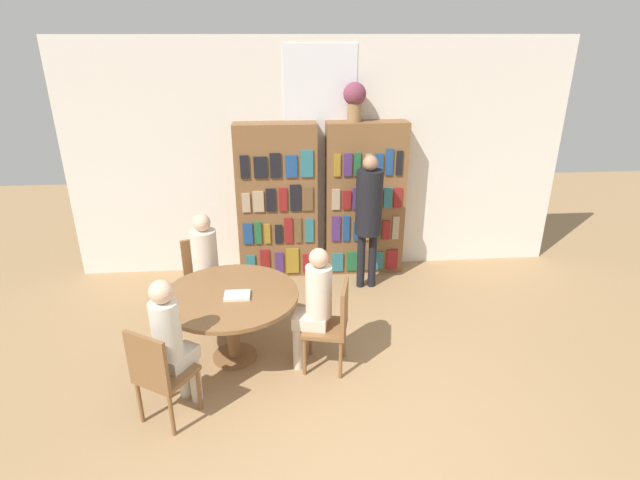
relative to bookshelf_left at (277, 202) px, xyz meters
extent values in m
plane|color=#9E7A51|center=(0.57, -3.38, -1.00)|extent=(16.00, 16.00, 0.00)
cube|color=silver|center=(0.57, 0.19, 0.50)|extent=(6.40, 0.06, 3.00)
cube|color=white|center=(0.57, 0.16, 1.35)|extent=(0.90, 0.01, 1.10)
cube|color=brown|center=(0.00, 0.00, 0.00)|extent=(1.02, 0.32, 2.01)
cube|color=#2D707A|center=(-0.37, -0.17, -0.80)|extent=(0.12, 0.02, 0.27)
cube|color=maroon|center=(-0.19, -0.17, -0.77)|extent=(0.12, 0.02, 0.35)
cube|color=#4C2D6B|center=(0.00, -0.17, -0.79)|extent=(0.11, 0.02, 0.30)
cube|color=olive|center=(0.17, -0.17, -0.77)|extent=(0.16, 0.02, 0.35)
cube|color=maroon|center=(0.37, -0.17, -0.81)|extent=(0.12, 0.02, 0.26)
cube|color=navy|center=(-0.39, -0.17, -0.36)|extent=(0.12, 0.02, 0.28)
cube|color=#236638|center=(-0.26, -0.17, -0.36)|extent=(0.09, 0.02, 0.30)
cube|color=olive|center=(-0.14, -0.17, -0.37)|extent=(0.07, 0.02, 0.27)
cube|color=black|center=(0.00, -0.17, -0.38)|extent=(0.09, 0.02, 0.25)
cube|color=maroon|center=(0.13, -0.17, -0.33)|extent=(0.10, 0.02, 0.34)
cube|color=brown|center=(0.26, -0.17, -0.33)|extent=(0.08, 0.02, 0.34)
cube|color=#2D707A|center=(0.40, -0.17, -0.34)|extent=(0.11, 0.02, 0.32)
cube|color=tan|center=(-0.39, -0.17, 0.06)|extent=(0.10, 0.02, 0.25)
cube|color=tan|center=(-0.24, -0.17, 0.07)|extent=(0.14, 0.02, 0.27)
cube|color=black|center=(-0.08, -0.17, 0.08)|extent=(0.12, 0.02, 0.30)
cube|color=maroon|center=(0.07, -0.17, 0.08)|extent=(0.10, 0.02, 0.30)
cube|color=black|center=(0.23, -0.17, 0.10)|extent=(0.14, 0.02, 0.34)
cube|color=brown|center=(0.38, -0.17, 0.09)|extent=(0.14, 0.02, 0.31)
cube|color=black|center=(-0.38, -0.17, 0.51)|extent=(0.10, 0.02, 0.28)
cube|color=black|center=(-0.19, -0.17, 0.50)|extent=(0.16, 0.02, 0.26)
cube|color=black|center=(-0.01, -0.17, 0.52)|extent=(0.13, 0.02, 0.30)
cube|color=navy|center=(0.19, -0.17, 0.51)|extent=(0.14, 0.02, 0.28)
cube|color=#2D707A|center=(0.38, -0.17, 0.53)|extent=(0.15, 0.02, 0.33)
cube|color=brown|center=(1.14, 0.00, 0.00)|extent=(1.02, 0.32, 2.01)
cube|color=#2D707A|center=(0.77, -0.17, -0.81)|extent=(0.15, 0.02, 0.26)
cube|color=#236638|center=(0.97, -0.17, -0.80)|extent=(0.14, 0.02, 0.27)
cube|color=brown|center=(1.15, -0.17, -0.79)|extent=(0.10, 0.02, 0.30)
cube|color=#2D707A|center=(1.33, -0.17, -0.81)|extent=(0.10, 0.02, 0.26)
cube|color=maroon|center=(1.51, -0.17, -0.80)|extent=(0.15, 0.02, 0.28)
cube|color=#4C2D6B|center=(0.75, -0.17, -0.33)|extent=(0.11, 0.02, 0.34)
cube|color=navy|center=(0.88, -0.17, -0.33)|extent=(0.09, 0.02, 0.35)
cube|color=navy|center=(1.01, -0.17, -0.37)|extent=(0.07, 0.02, 0.26)
cube|color=olive|center=(1.15, -0.17, -0.34)|extent=(0.07, 0.02, 0.34)
cube|color=#236638|center=(1.28, -0.17, -0.35)|extent=(0.11, 0.02, 0.31)
cube|color=maroon|center=(1.41, -0.17, -0.37)|extent=(0.10, 0.02, 0.26)
cube|color=tan|center=(1.53, -0.17, -0.34)|extent=(0.09, 0.02, 0.32)
cube|color=tan|center=(0.74, -0.17, 0.07)|extent=(0.10, 0.02, 0.27)
cube|color=maroon|center=(0.88, -0.17, 0.06)|extent=(0.11, 0.02, 0.25)
cube|color=#4C2D6B|center=(1.00, -0.17, 0.07)|extent=(0.09, 0.02, 0.28)
cube|color=#2D707A|center=(1.13, -0.17, 0.11)|extent=(0.11, 0.02, 0.35)
cube|color=black|center=(1.28, -0.17, 0.07)|extent=(0.08, 0.02, 0.27)
cube|color=#2D707A|center=(1.41, -0.17, 0.07)|extent=(0.11, 0.02, 0.27)
cube|color=maroon|center=(1.54, -0.17, 0.07)|extent=(0.10, 0.02, 0.26)
cube|color=olive|center=(0.75, -0.17, 0.51)|extent=(0.08, 0.02, 0.28)
cube|color=#4C2D6B|center=(0.88, -0.17, 0.51)|extent=(0.10, 0.02, 0.29)
cube|color=#236638|center=(1.00, -0.17, 0.51)|extent=(0.08, 0.02, 0.29)
cube|color=tan|center=(1.14, -0.17, 0.50)|extent=(0.08, 0.02, 0.27)
cube|color=navy|center=(1.28, -0.17, 0.51)|extent=(0.10, 0.02, 0.27)
cube|color=navy|center=(1.40, -0.17, 0.53)|extent=(0.09, 0.02, 0.33)
cube|color=black|center=(1.53, -0.17, 0.52)|extent=(0.08, 0.02, 0.30)
cylinder|color=#997047|center=(0.97, 0.00, 1.12)|extent=(0.17, 0.17, 0.22)
sphere|color=brown|center=(0.97, 0.00, 1.34)|extent=(0.28, 0.28, 0.28)
cylinder|color=brown|center=(-0.47, -1.90, -0.98)|extent=(0.44, 0.44, 0.03)
cylinder|color=brown|center=(-0.47, -1.90, -0.64)|extent=(0.12, 0.12, 0.65)
cylinder|color=brown|center=(-0.47, -1.90, -0.30)|extent=(1.31, 1.31, 0.04)
cube|color=brown|center=(-0.95, -2.68, -0.57)|extent=(0.55, 0.55, 0.04)
cube|color=brown|center=(-1.04, -2.84, -0.33)|extent=(0.36, 0.24, 0.45)
cylinder|color=brown|center=(-1.00, -2.45, -0.80)|extent=(0.04, 0.04, 0.41)
cylinder|color=brown|center=(-0.71, -2.63, -0.80)|extent=(0.04, 0.04, 0.41)
cylinder|color=brown|center=(-1.18, -2.74, -0.80)|extent=(0.04, 0.04, 0.41)
cylinder|color=brown|center=(-0.89, -2.92, -0.80)|extent=(0.04, 0.04, 0.41)
cube|color=brown|center=(-0.83, -1.06, -0.57)|extent=(0.52, 0.52, 0.04)
cube|color=brown|center=(-0.89, -0.89, -0.33)|extent=(0.38, 0.19, 0.45)
cylinder|color=brown|center=(-0.60, -1.15, -0.80)|extent=(0.04, 0.04, 0.41)
cylinder|color=brown|center=(-0.92, -1.28, -0.80)|extent=(0.04, 0.04, 0.41)
cylinder|color=brown|center=(-0.73, -0.84, -0.80)|extent=(0.04, 0.04, 0.41)
cylinder|color=brown|center=(-1.05, -0.97, -0.80)|extent=(0.04, 0.04, 0.41)
cube|color=brown|center=(0.42, -2.11, -0.57)|extent=(0.48, 0.48, 0.04)
cube|color=brown|center=(0.59, -2.15, -0.33)|extent=(0.13, 0.40, 0.45)
cylinder|color=brown|center=(0.21, -2.24, -0.80)|extent=(0.04, 0.04, 0.41)
cylinder|color=brown|center=(0.29, -1.91, -0.80)|extent=(0.04, 0.04, 0.41)
cylinder|color=brown|center=(0.54, -2.32, -0.80)|extent=(0.04, 0.04, 0.41)
cylinder|color=brown|center=(0.62, -1.98, -0.80)|extent=(0.04, 0.04, 0.41)
cube|color=beige|center=(-0.77, -1.19, -0.49)|extent=(0.38, 0.40, 0.12)
cylinder|color=beige|center=(-0.80, -1.11, -0.18)|extent=(0.28, 0.28, 0.50)
sphere|color=#DBB293|center=(-0.80, -1.11, 0.16)|extent=(0.19, 0.19, 0.19)
cylinder|color=beige|center=(-0.66, -1.26, -0.78)|extent=(0.10, 0.10, 0.45)
cylinder|color=beige|center=(-0.80, -1.32, -0.78)|extent=(0.10, 0.10, 0.45)
cube|color=beige|center=(0.28, -2.08, -0.49)|extent=(0.37, 0.31, 0.12)
cylinder|color=beige|center=(0.36, -2.10, -0.18)|extent=(0.25, 0.25, 0.50)
sphere|color=tan|center=(0.36, -2.10, 0.16)|extent=(0.18, 0.18, 0.18)
cylinder|color=beige|center=(0.16, -2.12, -0.78)|extent=(0.10, 0.10, 0.45)
cylinder|color=beige|center=(0.19, -1.99, -0.78)|extent=(0.10, 0.10, 0.45)
cube|color=beige|center=(-0.87, -2.56, -0.49)|extent=(0.37, 0.40, 0.12)
cylinder|color=beige|center=(-0.91, -2.63, -0.18)|extent=(0.24, 0.24, 0.50)
sphere|color=#DBB293|center=(-0.91, -2.63, 0.16)|extent=(0.19, 0.19, 0.19)
cylinder|color=beige|center=(-0.87, -2.43, -0.78)|extent=(0.10, 0.10, 0.45)
cylinder|color=beige|center=(-0.76, -2.50, -0.78)|extent=(0.10, 0.10, 0.45)
cylinder|color=black|center=(1.03, -0.51, -0.63)|extent=(0.10, 0.10, 0.73)
cylinder|color=black|center=(1.17, -0.51, -0.63)|extent=(0.10, 0.10, 0.73)
cylinder|color=black|center=(1.10, -0.51, 0.13)|extent=(0.32, 0.32, 0.79)
sphere|color=#A37A5B|center=(1.10, -0.51, 0.61)|extent=(0.18, 0.18, 0.18)
cylinder|color=black|center=(1.20, -0.22, 0.32)|extent=(0.07, 0.30, 0.07)
cube|color=silver|center=(-0.40, -1.97, -0.26)|extent=(0.24, 0.18, 0.03)
camera|label=1|loc=(0.02, -6.13, 2.03)|focal=28.00mm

